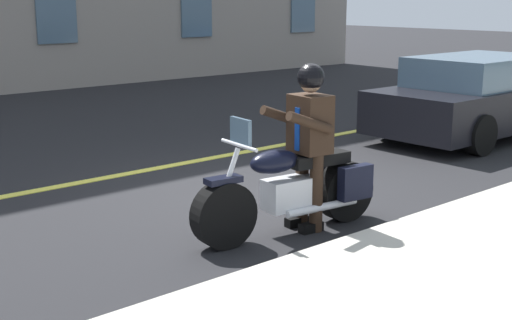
# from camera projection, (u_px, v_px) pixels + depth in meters

# --- Properties ---
(ground_plane) EXTENTS (80.00, 80.00, 0.00)m
(ground_plane) POSITION_uv_depth(u_px,v_px,m) (259.00, 195.00, 8.72)
(ground_plane) COLOR black
(lane_center_stripe) EXTENTS (60.00, 0.16, 0.01)m
(lane_center_stripe) POSITION_uv_depth(u_px,v_px,m) (167.00, 166.00, 10.18)
(lane_center_stripe) COLOR #E5DB4C
(lane_center_stripe) RESTS_ON ground_plane
(motorcycle_main) EXTENTS (2.22, 0.76, 1.26)m
(motorcycle_main) POSITION_uv_depth(u_px,v_px,m) (294.00, 190.00, 7.28)
(motorcycle_main) COLOR black
(motorcycle_main) RESTS_ON ground_plane
(rider_main) EXTENTS (0.67, 0.60, 1.74)m
(rider_main) POSITION_uv_depth(u_px,v_px,m) (309.00, 132.00, 7.25)
(rider_main) COLOR black
(rider_main) RESTS_ON ground_plane
(car_dark) EXTENTS (4.60, 1.92, 1.40)m
(car_dark) POSITION_uv_depth(u_px,v_px,m) (482.00, 97.00, 12.27)
(car_dark) COLOR black
(car_dark) RESTS_ON ground_plane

